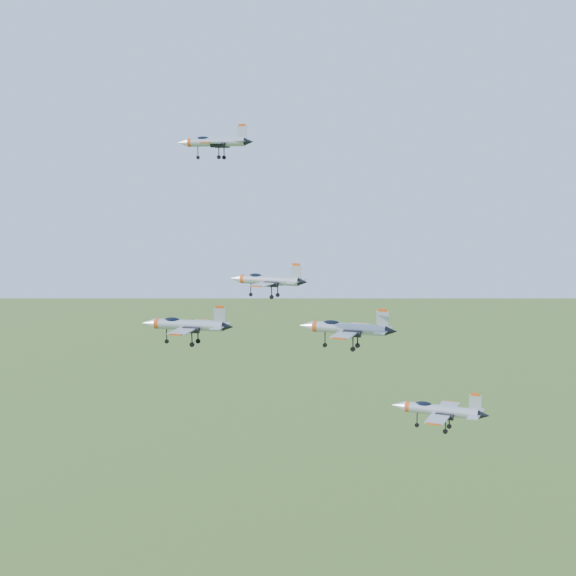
# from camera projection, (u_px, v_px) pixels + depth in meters

# --- Properties ---
(jet_lead) EXTENTS (12.25, 10.12, 3.27)m
(jet_lead) POSITION_uv_depth(u_px,v_px,m) (214.00, 142.00, 120.03)
(jet_lead) COLOR #A0A5AC
(jet_left_high) EXTENTS (10.70, 8.97, 2.87)m
(jet_left_high) POSITION_uv_depth(u_px,v_px,m) (267.00, 280.00, 100.89)
(jet_left_high) COLOR #A0A5AC
(jet_right_high) EXTENTS (11.25, 9.24, 3.02)m
(jet_right_high) POSITION_uv_depth(u_px,v_px,m) (186.00, 325.00, 92.67)
(jet_right_high) COLOR #A0A5AC
(jet_left_low) EXTENTS (13.36, 11.13, 3.57)m
(jet_left_low) POSITION_uv_depth(u_px,v_px,m) (346.00, 328.00, 104.92)
(jet_left_low) COLOR #A0A5AC
(jet_right_low) EXTENTS (10.74, 9.02, 2.88)m
(jet_right_low) POSITION_uv_depth(u_px,v_px,m) (438.00, 410.00, 86.72)
(jet_right_low) COLOR #A0A5AC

